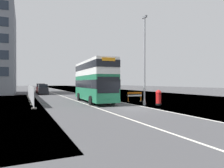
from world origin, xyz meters
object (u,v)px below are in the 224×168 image
lamppost_foreground (144,63)px  car_receding_mid (41,89)px  roadworks_barrier (135,96)px  car_oncoming_near (43,90)px  red_pillar_postbox (158,97)px  double_decker_bus (94,80)px

lamppost_foreground → car_receding_mid: 31.36m
lamppost_foreground → roadworks_barrier: (1.10, 3.87, -3.62)m
car_oncoming_near → car_receding_mid: bearing=89.4°
roadworks_barrier → red_pillar_postbox: bearing=-84.6°
roadworks_barrier → car_receding_mid: 27.78m
lamppost_foreground → red_pillar_postbox: lamppost_foreground is taller
lamppost_foreground → roadworks_barrier: 5.41m
double_decker_bus → roadworks_barrier: bearing=-17.9°
red_pillar_postbox → car_oncoming_near: 26.13m
red_pillar_postbox → car_receding_mid: (-9.30, 30.55, 0.13)m
red_pillar_postbox → roadworks_barrier: size_ratio=0.86×
car_oncoming_near → lamppost_foreground: bearing=-71.9°
double_decker_bus → car_oncoming_near: bearing=102.7°
double_decker_bus → roadworks_barrier: 5.33m
double_decker_bus → lamppost_foreground: (3.66, -5.41, 1.77)m
double_decker_bus → car_oncoming_near: double_decker_bus is taller
roadworks_barrier → car_oncoming_near: car_oncoming_near is taller
double_decker_bus → roadworks_barrier: double_decker_bus is taller
lamppost_foreground → roadworks_barrier: size_ratio=5.02×
roadworks_barrier → car_oncoming_near: (-8.97, 20.15, 0.20)m
double_decker_bus → red_pillar_postbox: (5.16, -5.77, -1.74)m
lamppost_foreground → car_receding_mid: size_ratio=2.07×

